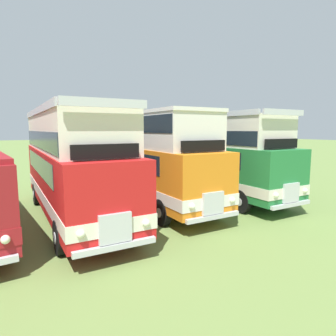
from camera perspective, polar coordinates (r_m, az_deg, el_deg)
The scene contains 4 objects.
ground_plane at distance 13.46m, azimuth -17.94°, elevation -8.82°, with size 200.00×200.00×0.00m, color olive.
bus_third_in_row at distance 12.78m, azimuth -18.06°, elevation 1.11°, with size 3.12×10.44×4.52m.
bus_fourth_in_row at distance 14.75m, azimuth -3.85°, elevation 2.71°, with size 3.02×10.32×4.49m.
bus_fifth_in_row at distance 16.96m, azimuth 7.84°, elevation 2.92°, with size 3.10×11.14×4.52m.
Camera 1 is at (-3.16, -12.54, 3.70)m, focal length 31.50 mm.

